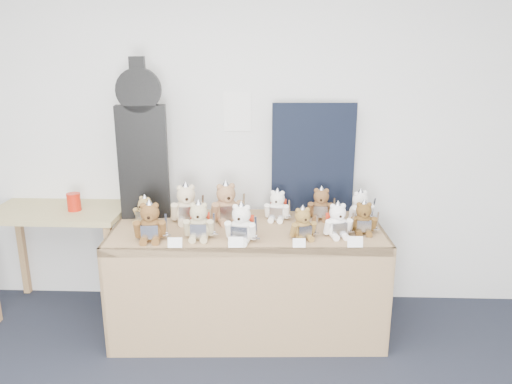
{
  "coord_description": "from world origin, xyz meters",
  "views": [
    {
      "loc": [
        0.55,
        -1.3,
        2.02
      ],
      "look_at": [
        0.43,
        1.9,
        1.08
      ],
      "focal_mm": 35.0,
      "sensor_mm": 36.0,
      "label": 1
    }
  ],
  "objects_px": {
    "display_table": "(248,253)",
    "teddy_front_centre": "(241,225)",
    "guitar_case": "(142,142)",
    "teddy_back_end": "(360,208)",
    "side_table": "(60,225)",
    "red_cup": "(74,202)",
    "teddy_back_left": "(186,205)",
    "teddy_front_far_left": "(150,223)",
    "teddy_front_far_right": "(337,221)",
    "teddy_front_end": "(363,219)",
    "teddy_back_centre_left": "(226,204)",
    "teddy_back_far_left": "(145,211)",
    "teddy_front_left": "(199,222)",
    "teddy_back_centre_right": "(277,207)",
    "teddy_front_right": "(303,224)",
    "teddy_back_right": "(321,205)"
  },
  "relations": [
    {
      "from": "teddy_front_right",
      "to": "teddy_front_far_right",
      "type": "bearing_deg",
      "value": -5.58
    },
    {
      "from": "display_table",
      "to": "teddy_back_centre_right",
      "type": "distance_m",
      "value": 0.42
    },
    {
      "from": "red_cup",
      "to": "teddy_back_left",
      "type": "xyz_separation_m",
      "value": [
        0.87,
        -0.11,
        0.02
      ]
    },
    {
      "from": "teddy_front_centre",
      "to": "teddy_back_end",
      "type": "distance_m",
      "value": 0.93
    },
    {
      "from": "teddy_front_centre",
      "to": "teddy_front_far_right",
      "type": "distance_m",
      "value": 0.65
    },
    {
      "from": "teddy_front_far_right",
      "to": "teddy_back_right",
      "type": "relative_size",
      "value": 0.98
    },
    {
      "from": "red_cup",
      "to": "teddy_front_far_left",
      "type": "height_order",
      "value": "teddy_front_far_left"
    },
    {
      "from": "teddy_back_left",
      "to": "teddy_back_centre_left",
      "type": "height_order",
      "value": "teddy_back_centre_left"
    },
    {
      "from": "teddy_back_left",
      "to": "teddy_front_centre",
      "type": "bearing_deg",
      "value": -53.96
    },
    {
      "from": "teddy_front_left",
      "to": "teddy_front_end",
      "type": "bearing_deg",
      "value": 4.42
    },
    {
      "from": "display_table",
      "to": "teddy_front_end",
      "type": "xyz_separation_m",
      "value": [
        0.79,
        -0.0,
        0.27
      ]
    },
    {
      "from": "side_table",
      "to": "teddy_back_centre_left",
      "type": "relative_size",
      "value": 3.07
    },
    {
      "from": "teddy_back_end",
      "to": "teddy_front_centre",
      "type": "bearing_deg",
      "value": 178.42
    },
    {
      "from": "teddy_back_far_left",
      "to": "teddy_back_end",
      "type": "bearing_deg",
      "value": 32.65
    },
    {
      "from": "red_cup",
      "to": "teddy_back_centre_right",
      "type": "distance_m",
      "value": 1.52
    },
    {
      "from": "display_table",
      "to": "teddy_back_left",
      "type": "distance_m",
      "value": 0.56
    },
    {
      "from": "side_table",
      "to": "red_cup",
      "type": "distance_m",
      "value": 0.24
    },
    {
      "from": "side_table",
      "to": "teddy_front_right",
      "type": "height_order",
      "value": "teddy_front_right"
    },
    {
      "from": "teddy_back_left",
      "to": "teddy_back_end",
      "type": "xyz_separation_m",
      "value": [
        1.26,
        0.05,
        -0.02
      ]
    },
    {
      "from": "side_table",
      "to": "teddy_front_far_right",
      "type": "distance_m",
      "value": 2.11
    },
    {
      "from": "teddy_back_far_left",
      "to": "teddy_back_centre_right",
      "type": "bearing_deg",
      "value": 36.13
    },
    {
      "from": "side_table",
      "to": "red_cup",
      "type": "xyz_separation_m",
      "value": [
        0.14,
        -0.02,
        0.2
      ]
    },
    {
      "from": "teddy_front_left",
      "to": "teddy_front_far_right",
      "type": "distance_m",
      "value": 0.92
    },
    {
      "from": "teddy_back_right",
      "to": "guitar_case",
      "type": "bearing_deg",
      "value": -173.64
    },
    {
      "from": "display_table",
      "to": "teddy_front_centre",
      "type": "xyz_separation_m",
      "value": [
        -0.03,
        -0.19,
        0.28
      ]
    },
    {
      "from": "teddy_front_far_right",
      "to": "teddy_back_end",
      "type": "bearing_deg",
      "value": 44.61
    },
    {
      "from": "red_cup",
      "to": "teddy_front_far_right",
      "type": "relative_size",
      "value": 0.51
    },
    {
      "from": "display_table",
      "to": "teddy_back_centre_left",
      "type": "distance_m",
      "value": 0.39
    },
    {
      "from": "guitar_case",
      "to": "teddy_back_end",
      "type": "distance_m",
      "value": 1.65
    },
    {
      "from": "teddy_front_end",
      "to": "teddy_back_end",
      "type": "xyz_separation_m",
      "value": [
        0.02,
        0.23,
        0.01
      ]
    },
    {
      "from": "display_table",
      "to": "teddy_front_right",
      "type": "xyz_separation_m",
      "value": [
        0.37,
        -0.12,
        0.26
      ]
    },
    {
      "from": "teddy_front_far_left",
      "to": "teddy_front_far_right",
      "type": "distance_m",
      "value": 1.24
    },
    {
      "from": "teddy_front_right",
      "to": "teddy_back_centre_left",
      "type": "distance_m",
      "value": 0.62
    },
    {
      "from": "teddy_back_centre_right",
      "to": "teddy_front_far_right",
      "type": "bearing_deg",
      "value": -29.44
    },
    {
      "from": "display_table",
      "to": "teddy_back_far_left",
      "type": "xyz_separation_m",
      "value": [
        -0.74,
        0.13,
        0.26
      ]
    },
    {
      "from": "guitar_case",
      "to": "teddy_back_centre_left",
      "type": "xyz_separation_m",
      "value": [
        0.61,
        -0.09,
        -0.44
      ]
    },
    {
      "from": "teddy_back_left",
      "to": "red_cup",
      "type": "bearing_deg",
      "value": 159.65
    },
    {
      "from": "teddy_front_far_left",
      "to": "teddy_back_centre_right",
      "type": "distance_m",
      "value": 0.94
    },
    {
      "from": "teddy_back_centre_left",
      "to": "teddy_front_left",
      "type": "bearing_deg",
      "value": -133.65
    },
    {
      "from": "teddy_back_centre_right",
      "to": "teddy_front_far_left",
      "type": "bearing_deg",
      "value": -143.64
    },
    {
      "from": "teddy_back_right",
      "to": "teddy_back_end",
      "type": "xyz_separation_m",
      "value": [
        0.28,
        -0.06,
        -0.0
      ]
    },
    {
      "from": "guitar_case",
      "to": "teddy_back_left",
      "type": "height_order",
      "value": "guitar_case"
    },
    {
      "from": "teddy_front_end",
      "to": "teddy_back_centre_left",
      "type": "distance_m",
      "value": 0.97
    },
    {
      "from": "teddy_front_end",
      "to": "teddy_back_far_left",
      "type": "xyz_separation_m",
      "value": [
        -1.53,
        0.13,
        -0.01
      ]
    },
    {
      "from": "teddy_front_far_left",
      "to": "teddy_front_left",
      "type": "distance_m",
      "value": 0.32
    },
    {
      "from": "red_cup",
      "to": "teddy_back_centre_left",
      "type": "distance_m",
      "value": 1.16
    },
    {
      "from": "teddy_front_far_left",
      "to": "teddy_front_far_right",
      "type": "bearing_deg",
      "value": -1.52
    },
    {
      "from": "display_table",
      "to": "teddy_front_centre",
      "type": "distance_m",
      "value": 0.34
    },
    {
      "from": "teddy_front_far_left",
      "to": "teddy_back_far_left",
      "type": "xyz_separation_m",
      "value": [
        -0.12,
        0.32,
        -0.03
      ]
    },
    {
      "from": "teddy_front_far_right",
      "to": "teddy_front_end",
      "type": "distance_m",
      "value": 0.2
    }
  ]
}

